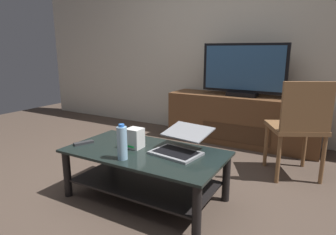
# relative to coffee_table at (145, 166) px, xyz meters

# --- Properties ---
(ground_plane) EXTENTS (7.68, 7.68, 0.00)m
(ground_plane) POSITION_rel_coffee_table_xyz_m (-0.13, -0.04, -0.27)
(ground_plane) COLOR #4C3D33
(back_wall) EXTENTS (6.40, 0.12, 2.80)m
(back_wall) POSITION_rel_coffee_table_xyz_m (-0.13, 2.07, 1.13)
(back_wall) COLOR beige
(back_wall) RESTS_ON ground
(coffee_table) EXTENTS (1.22, 0.65, 0.40)m
(coffee_table) POSITION_rel_coffee_table_xyz_m (0.00, 0.00, 0.00)
(coffee_table) COLOR black
(coffee_table) RESTS_ON ground
(media_cabinet) EXTENTS (1.82, 0.48, 0.60)m
(media_cabinet) POSITION_rel_coffee_table_xyz_m (0.26, 1.75, 0.03)
(media_cabinet) COLOR brown
(media_cabinet) RESTS_ON ground
(television) EXTENTS (1.01, 0.20, 0.63)m
(television) POSITION_rel_coffee_table_xyz_m (0.26, 1.73, 0.63)
(television) COLOR black
(television) RESTS_ON media_cabinet
(dining_chair) EXTENTS (0.59, 0.59, 0.90)m
(dining_chair) POSITION_rel_coffee_table_xyz_m (0.98, 0.98, 0.24)
(dining_chair) COLOR brown
(dining_chair) RESTS_ON ground
(laptop) EXTENTS (0.40, 0.45, 0.17)m
(laptop) POSITION_rel_coffee_table_xyz_m (0.25, 0.11, 0.19)
(laptop) COLOR gray
(laptop) RESTS_ON coffee_table
(router_box) EXTENTS (0.12, 0.12, 0.16)m
(router_box) POSITION_rel_coffee_table_xyz_m (-0.11, 0.02, 0.20)
(router_box) COLOR white
(router_box) RESTS_ON coffee_table
(water_bottle_near) EXTENTS (0.07, 0.07, 0.26)m
(water_bottle_near) POSITION_rel_coffee_table_xyz_m (-0.04, -0.22, 0.24)
(water_bottle_near) COLOR #99C6E5
(water_bottle_near) RESTS_ON coffee_table
(cell_phone) EXTENTS (0.14, 0.16, 0.01)m
(cell_phone) POSITION_rel_coffee_table_xyz_m (-0.24, 0.20, 0.13)
(cell_phone) COLOR black
(cell_phone) RESTS_ON coffee_table
(tv_remote) EXTENTS (0.11, 0.16, 0.02)m
(tv_remote) POSITION_rel_coffee_table_xyz_m (-0.53, -0.12, 0.13)
(tv_remote) COLOR #2D2D30
(tv_remote) RESTS_ON coffee_table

